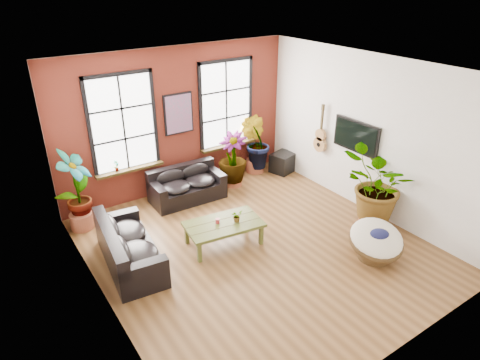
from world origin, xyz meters
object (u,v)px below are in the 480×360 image
at_px(sofa_back, 186,185).
at_px(papasan_chair, 376,241).
at_px(coffee_table, 224,225).
at_px(sofa_left, 127,248).

xyz_separation_m(sofa_back, papasan_chair, (1.85, -4.16, 0.04)).
distance_m(sofa_back, papasan_chair, 4.55).
relative_size(sofa_back, coffee_table, 1.10).
distance_m(sofa_left, coffee_table, 1.90).
bearing_deg(sofa_back, coffee_table, -95.40).
height_order(sofa_left, papasan_chair, sofa_left).
distance_m(sofa_back, coffee_table, 2.14).
bearing_deg(sofa_left, papasan_chair, -115.41).
xyz_separation_m(sofa_back, coffee_table, (-0.27, -2.12, 0.07)).
bearing_deg(sofa_back, papasan_chair, -64.07).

